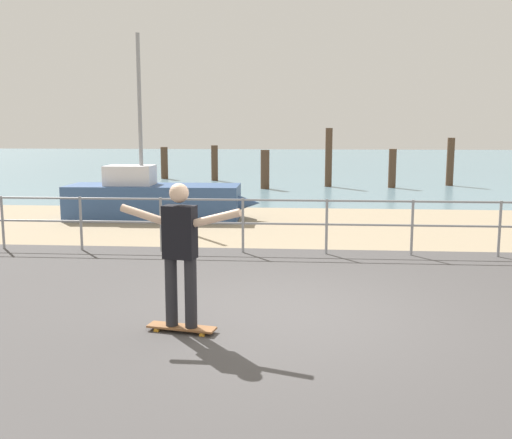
{
  "coord_description": "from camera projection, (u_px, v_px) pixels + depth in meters",
  "views": [
    {
      "loc": [
        0.1,
        -7.27,
        2.33
      ],
      "look_at": [
        -0.63,
        2.0,
        0.9
      ],
      "focal_mm": 41.49,
      "sensor_mm": 36.0,
      "label": 1
    }
  ],
  "objects": [
    {
      "name": "skateboarder",
      "position": [
        180.0,
        247.0,
        6.65
      ],
      "size": [
        1.43,
        0.38,
        1.65
      ],
      "color": "#26262B",
      "rests_on": "skateboard"
    },
    {
      "name": "groyne_post_2",
      "position": [
        265.0,
        170.0,
        22.9
      ],
      "size": [
        0.34,
        0.34,
        1.52
      ],
      "primitive_type": "cylinder",
      "color": "#513826",
      "rests_on": "ground"
    },
    {
      "name": "beach_strip",
      "position": [
        298.0,
        225.0,
        14.42
      ],
      "size": [
        24.0,
        6.0,
        0.04
      ],
      "primitive_type": "cube",
      "color": "tan",
      "rests_on": "ground"
    },
    {
      "name": "groyne_post_3",
      "position": [
        329.0,
        158.0,
        23.67
      ],
      "size": [
        0.28,
        0.28,
        2.36
      ],
      "primitive_type": "cylinder",
      "color": "#513826",
      "rests_on": "ground"
    },
    {
      "name": "groyne_post_4",
      "position": [
        392.0,
        169.0,
        23.26
      ],
      "size": [
        0.3,
        0.3,
        1.55
      ],
      "primitive_type": "cylinder",
      "color": "#513826",
      "rests_on": "ground"
    },
    {
      "name": "groyne_post_1",
      "position": [
        215.0,
        163.0,
        26.49
      ],
      "size": [
        0.3,
        0.3,
        1.59
      ],
      "primitive_type": "cylinder",
      "color": "#513826",
      "rests_on": "ground"
    },
    {
      "name": "sea_surface",
      "position": [
        302.0,
        162.0,
        42.01
      ],
      "size": [
        72.0,
        50.0,
        0.04
      ],
      "primitive_type": "cube",
      "color": "slate",
      "rests_on": "ground"
    },
    {
      "name": "skateboard",
      "position": [
        182.0,
        328.0,
        6.8
      ],
      "size": [
        0.82,
        0.36,
        0.08
      ],
      "color": "brown",
      "rests_on": "ground"
    },
    {
      "name": "groyne_post_5",
      "position": [
        450.0,
        162.0,
        24.12
      ],
      "size": [
        0.29,
        0.29,
        1.97
      ],
      "primitive_type": "cylinder",
      "color": "#513826",
      "rests_on": "ground"
    },
    {
      "name": "sailboat",
      "position": [
        160.0,
        200.0,
        15.23
      ],
      "size": [
        4.98,
        1.51,
        4.68
      ],
      "color": "#335184",
      "rests_on": "ground"
    },
    {
      "name": "groyne_post_0",
      "position": [
        164.0,
        163.0,
        27.52
      ],
      "size": [
        0.33,
        0.33,
        1.49
      ],
      "primitive_type": "cylinder",
      "color": "#513826",
      "rests_on": "ground"
    },
    {
      "name": "ground_plane",
      "position": [
        292.0,
        342.0,
        6.54
      ],
      "size": [
        24.0,
        10.0,
        0.04
      ],
      "primitive_type": "cube",
      "color": "#474444",
      "rests_on": "ground"
    },
    {
      "name": "railing_fence",
      "position": [
        202.0,
        216.0,
        11.1
      ],
      "size": [
        14.09,
        0.05,
        1.05
      ],
      "color": "gray",
      "rests_on": "ground"
    }
  ]
}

